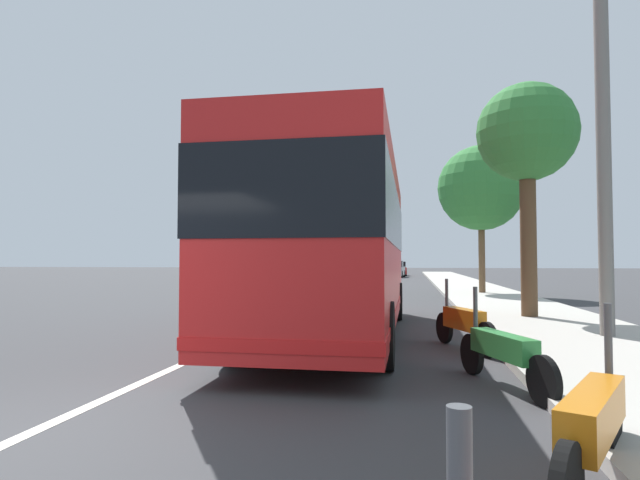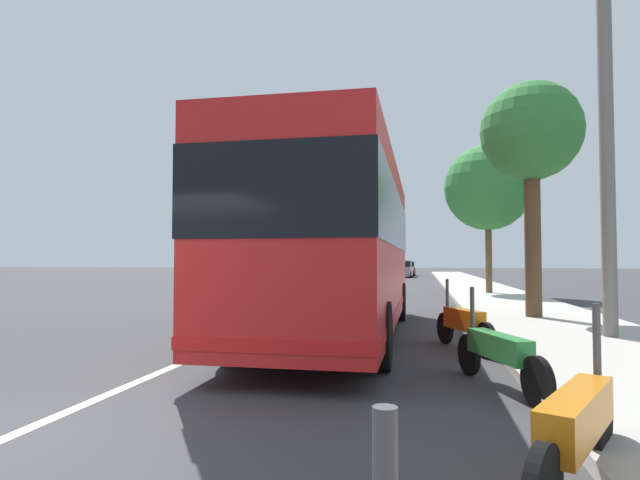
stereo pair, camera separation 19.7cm
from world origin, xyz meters
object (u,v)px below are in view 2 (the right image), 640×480
coach_bus (339,241)px  car_side_street (406,269)px  motorcycle_nearest_curb (578,427)px  roadside_tree_far_block (488,188)px  roadside_tree_mid_block (531,135)px  motorcycle_by_tree (498,353)px  motorcycle_angled (463,324)px  car_behind_bus (367,269)px  utility_pole (606,118)px  car_far_distant (402,270)px  car_ahead_same_lane (358,271)px

coach_bus → car_side_street: (44.52, -0.08, -1.31)m
motorcycle_nearest_curb → car_side_street: car_side_street is taller
roadside_tree_far_block → roadside_tree_mid_block: bearing=179.2°
motorcycle_by_tree → car_side_street: size_ratio=0.52×
motorcycle_nearest_curb → roadside_tree_mid_block: (10.49, -1.82, 4.42)m
motorcycle_by_tree → car_side_street: bearing=-17.3°
motorcycle_angled → car_behind_bus: size_ratio=0.47×
motorcycle_angled → car_side_street: (45.74, 2.36, 0.24)m
motorcycle_nearest_curb → utility_pole: bearing=6.9°
utility_pole → coach_bus: bearing=90.5°
motorcycle_nearest_curb → motorcycle_angled: size_ratio=1.06×
motorcycle_by_tree → utility_pole: 6.25m
motorcycle_nearest_curb → roadside_tree_mid_block: roadside_tree_mid_block is taller
car_far_distant → roadside_tree_far_block: roadside_tree_far_block is taller
motorcycle_angled → roadside_tree_far_block: bearing=-30.8°
coach_bus → car_ahead_same_lane: size_ratio=2.33×
car_far_distant → car_side_street: bearing=2.3°
car_behind_bus → car_far_distant: bearing=51.9°
car_ahead_same_lane → car_behind_bus: (6.72, -0.17, 0.02)m
motorcycle_angled → utility_pole: bearing=-88.0°
car_side_street → motorcycle_angled: bearing=-179.8°
motorcycle_angled → roadside_tree_mid_block: size_ratio=0.32×
motorcycle_nearest_curb → motorcycle_by_tree: motorcycle_nearest_curb is taller
car_far_distant → utility_pole: utility_pole is taller
car_ahead_same_lane → roadside_tree_mid_block: roadside_tree_mid_block is taller
motorcycle_by_tree → roadside_tree_far_block: roadside_tree_far_block is taller
roadside_tree_far_block → car_behind_bus: bearing=16.7°
motorcycle_nearest_curb → car_far_distant: 46.03m
motorcycle_by_tree → car_ahead_same_lane: size_ratio=0.49×
motorcycle_by_tree → car_behind_bus: 46.27m
motorcycle_nearest_curb → car_far_distant: bearing=30.1°
coach_bus → roadside_tree_mid_block: (3.48, -4.56, 2.87)m
utility_pole → motorcycle_nearest_curb: bearing=160.4°
coach_bus → roadside_tree_far_block: bearing=-18.8°
car_ahead_same_lane → roadside_tree_far_block: bearing=17.7°
motorcycle_angled → car_ahead_same_lane: (36.29, 6.30, 0.22)m
motorcycle_nearest_curb → car_ahead_same_lane: car_ahead_same_lane is taller
car_side_street → car_far_distant: (-5.59, 0.16, 0.02)m
car_side_street → car_far_distant: size_ratio=0.97×
roadside_tree_mid_block → roadside_tree_far_block: size_ratio=0.92×
motorcycle_angled → roadside_tree_mid_block: roadside_tree_mid_block is taller
motorcycle_by_tree → roadside_tree_mid_block: roadside_tree_mid_block is taller
motorcycle_nearest_curb → roadside_tree_mid_block: size_ratio=0.34×
motorcycle_nearest_curb → roadside_tree_far_block: (20.74, -1.96, 4.44)m
motorcycle_angled → car_ahead_same_lane: bearing=-12.3°
car_ahead_same_lane → utility_pole: 36.37m
car_side_street → utility_pole: (-44.47, -5.19, 3.67)m
car_side_street → utility_pole: bearing=-176.1°
motorcycle_by_tree → car_side_street: car_side_street is taller
motorcycle_angled → car_behind_bus: bearing=-14.1°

